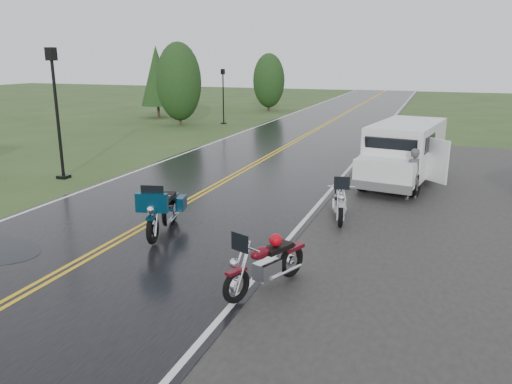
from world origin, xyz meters
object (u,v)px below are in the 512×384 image
motorcycle_silver (341,205)px  lamp_post_far_left (223,96)px  van_white (364,159)px  motorcycle_red (236,273)px  lamp_post_near_left (57,114)px  person_at_van (412,175)px  motorcycle_teal (152,218)px

motorcycle_silver → lamp_post_far_left: 21.56m
motorcycle_silver → van_white: size_ratio=0.40×
motorcycle_red → lamp_post_near_left: (-9.59, 6.79, 1.70)m
person_at_van → lamp_post_far_left: (-12.81, 14.87, 1.00)m
motorcycle_teal → van_white: (3.84, 6.72, 0.37)m
motorcycle_teal → lamp_post_far_left: 22.31m
motorcycle_red → motorcycle_teal: motorcycle_teal is taller
lamp_post_far_left → motorcycle_silver: bearing=-58.4°
motorcycle_red → van_white: (0.93, 8.71, 0.43)m
motorcycle_red → lamp_post_far_left: (-10.34, 23.00, 1.17)m
motorcycle_teal → motorcycle_red: bearing=-48.5°
motorcycle_red → motorcycle_teal: size_ratio=0.90×
van_white → lamp_post_near_left: lamp_post_near_left is taller
motorcycle_silver → person_at_van: person_at_van is taller
motorcycle_red → lamp_post_near_left: bearing=167.2°
motorcycle_red → person_at_van: size_ratio=1.34×
motorcycle_red → lamp_post_far_left: 25.25m
motorcycle_teal → lamp_post_far_left: size_ratio=0.65×
motorcycle_silver → van_white: (-0.02, 4.05, 0.42)m
motorcycle_teal → lamp_post_near_left: (-6.68, 4.79, 1.63)m
lamp_post_near_left → lamp_post_far_left: lamp_post_near_left is taller
lamp_post_near_left → lamp_post_far_left: bearing=92.7°
person_at_van → lamp_post_near_left: 12.23m
motorcycle_silver → motorcycle_red: bearing=-113.6°
van_white → lamp_post_far_left: size_ratio=1.51×
motorcycle_silver → lamp_post_far_left: size_ratio=0.61×
motorcycle_silver → motorcycle_teal: bearing=-157.4°
person_at_van → motorcycle_teal: bearing=5.0°
van_white → lamp_post_near_left: bearing=-160.4°
motorcycle_red → motorcycle_silver: 4.76m
person_at_van → lamp_post_near_left: lamp_post_near_left is taller
person_at_van → lamp_post_near_left: size_ratio=0.34×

